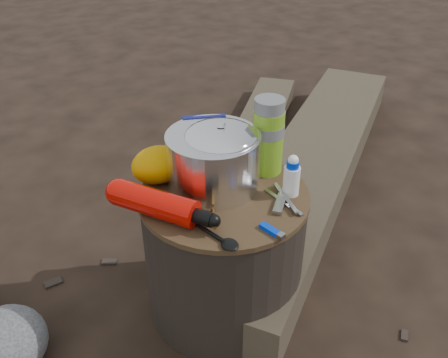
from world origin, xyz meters
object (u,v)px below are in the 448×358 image
log_main (312,166)px  camping_pot (221,157)px  thermos (268,136)px  fuel_bottle (156,203)px  stump (224,253)px  travel_mug (219,141)px

log_main → camping_pot: bearing=-96.9°
camping_pot → thermos: bearing=3.9°
fuel_bottle → thermos: (0.37, 0.04, 0.08)m
log_main → thermos: (-0.51, -0.38, 0.46)m
stump → travel_mug: bearing=64.8°
stump → fuel_bottle: 0.32m
camping_pot → fuel_bottle: 0.22m
log_main → travel_mug: (-0.60, -0.25, 0.41)m
stump → camping_pot: (0.01, 0.03, 0.31)m
log_main → thermos: size_ratio=8.84×
stump → thermos: bearing=15.1°
log_main → fuel_bottle: fuel_bottle is taller
stump → camping_pot: size_ratio=2.45×
stump → fuel_bottle: (-0.20, 0.00, 0.25)m
stump → travel_mug: travel_mug is taller
camping_pot → travel_mug: (0.07, 0.14, -0.04)m
stump → log_main: stump is taller
camping_pot → travel_mug: bearing=62.7°
camping_pot → travel_mug: 0.16m
log_main → camping_pot: camping_pot is taller
stump → thermos: (0.17, 0.05, 0.33)m
stump → log_main: bearing=32.1°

